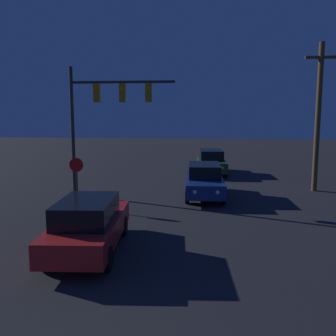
% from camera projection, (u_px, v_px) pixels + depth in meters
% --- Properties ---
extents(car_near, '(2.11, 4.86, 1.63)m').
position_uv_depth(car_near, '(88.00, 224.00, 11.15)').
color(car_near, '#B21E1E').
rests_on(car_near, ground_plane).
extents(car_mid, '(1.97, 4.82, 1.63)m').
position_uv_depth(car_mid, '(204.00, 180.00, 18.58)').
color(car_mid, navy).
rests_on(car_mid, ground_plane).
extents(car_far, '(2.07, 4.85, 1.63)m').
position_uv_depth(car_far, '(211.00, 161.00, 25.85)').
color(car_far, '#1E4728').
rests_on(car_far, ground_plane).
extents(traffic_signal_mast, '(5.20, 0.30, 6.38)m').
position_uv_depth(traffic_signal_mast, '(101.00, 108.00, 18.29)').
color(traffic_signal_mast, '#2D2D2D').
rests_on(traffic_signal_mast, ground_plane).
extents(stop_sign, '(0.62, 0.07, 2.21)m').
position_uv_depth(stop_sign, '(77.00, 174.00, 16.28)').
color(stop_sign, '#2D2D2D').
rests_on(stop_sign, ground_plane).
extents(utility_pole, '(1.61, 0.28, 7.74)m').
position_uv_depth(utility_pole, '(318.00, 115.00, 19.53)').
color(utility_pole, brown).
rests_on(utility_pole, ground_plane).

